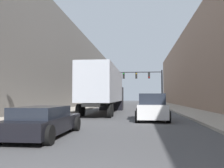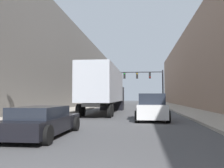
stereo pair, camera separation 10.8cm
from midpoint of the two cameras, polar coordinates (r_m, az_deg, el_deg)
name	(u,v)px [view 1 (the left image)]	position (r m, az deg, el deg)	size (l,w,h in m)	color
sidewalk_right	(179,108)	(33.24, 14.93, -5.36)	(3.13, 80.00, 0.15)	#B2A899
sidewalk_left	(83,108)	(33.82, -6.79, -5.40)	(3.13, 80.00, 0.15)	#B2A899
building_right	(215,64)	(34.42, 22.36, 4.30)	(6.00, 80.00, 11.48)	#997A66
building_left	(51,65)	(35.40, -13.95, 4.31)	(6.00, 80.00, 11.90)	#66605B
semi_truck	(105,88)	(23.49, -1.82, -1.02)	(2.58, 13.42, 4.07)	#B2B7C1
sedan_car	(43,122)	(10.01, -15.77, -8.26)	(1.96, 4.66, 1.15)	black
suv_car	(151,108)	(16.44, 8.83, -5.40)	(2.06, 4.49, 1.72)	silver
traffic_signal_gantry	(147,80)	(37.51, 7.85, 0.88)	(7.67, 0.35, 5.53)	black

